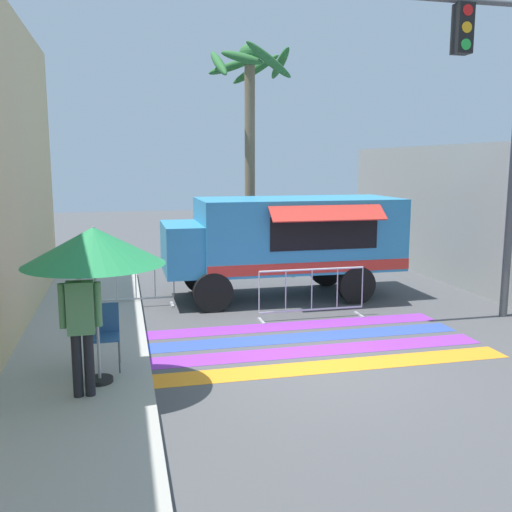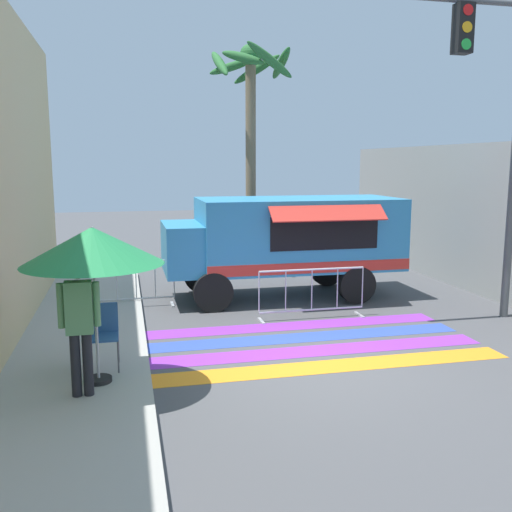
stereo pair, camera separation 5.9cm
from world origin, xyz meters
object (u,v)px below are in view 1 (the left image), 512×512
(patio_umbrella, at_px, (94,247))
(barricade_front, at_px, (312,294))
(traffic_signal_pole, at_px, (487,95))
(vendor_person, at_px, (81,319))
(palm_tree, at_px, (250,104))
(barricade_side, at_px, (136,285))
(folding_chair, at_px, (103,330))
(food_truck, at_px, (280,237))

(patio_umbrella, relative_size, barricade_front, 0.97)
(traffic_signal_pole, xyz_separation_m, vendor_person, (-7.48, -2.61, -3.25))
(barricade_front, xyz_separation_m, palm_tree, (-0.17, 4.95, 4.22))
(barricade_front, bearing_deg, traffic_signal_pole, -12.83)
(vendor_person, xyz_separation_m, barricade_side, (0.80, 5.11, -0.67))
(vendor_person, xyz_separation_m, barricade_front, (4.25, 3.34, -0.65))
(palm_tree, bearing_deg, vendor_person, -116.21)
(traffic_signal_pole, height_order, vendor_person, traffic_signal_pole)
(folding_chair, height_order, barricade_side, folding_chair)
(food_truck, bearing_deg, patio_umbrella, -129.10)
(patio_umbrella, height_order, barricade_side, patio_umbrella)
(traffic_signal_pole, height_order, palm_tree, traffic_signal_pole)
(palm_tree, bearing_deg, food_truck, -88.96)
(food_truck, height_order, barricade_side, food_truck)
(vendor_person, height_order, palm_tree, palm_tree)
(food_truck, distance_m, traffic_signal_pole, 5.23)
(traffic_signal_pole, distance_m, barricade_side, 8.14)
(food_truck, relative_size, barricade_front, 2.45)
(food_truck, relative_size, vendor_person, 3.05)
(traffic_signal_pole, distance_m, folding_chair, 8.30)
(traffic_signal_pole, distance_m, barricade_front, 5.12)
(folding_chair, relative_size, vendor_person, 0.53)
(vendor_person, relative_size, palm_tree, 0.28)
(food_truck, xyz_separation_m, barricade_front, (0.11, -1.96, -0.92))
(vendor_person, height_order, barricade_front, vendor_person)
(vendor_person, relative_size, barricade_side, 1.06)
(barricade_front, relative_size, palm_tree, 0.35)
(food_truck, xyz_separation_m, barricade_side, (-3.34, -0.19, -0.93))
(traffic_signal_pole, relative_size, palm_tree, 1.05)
(barricade_front, height_order, palm_tree, palm_tree)
(folding_chair, height_order, vendor_person, vendor_person)
(patio_umbrella, xyz_separation_m, folding_chair, (0.04, 0.62, -1.33))
(barricade_front, relative_size, barricade_side, 1.32)
(vendor_person, relative_size, barricade_front, 0.80)
(barricade_side, bearing_deg, traffic_signal_pole, -20.55)
(patio_umbrella, xyz_separation_m, vendor_person, (-0.18, -0.43, -0.87))
(traffic_signal_pole, relative_size, barricade_front, 2.99)
(traffic_signal_pole, bearing_deg, palm_tree, 120.80)
(folding_chair, bearing_deg, barricade_side, 96.49)
(barricade_side, distance_m, palm_tree, 6.23)
(barricade_front, bearing_deg, palm_tree, 91.93)
(vendor_person, distance_m, palm_tree, 9.91)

